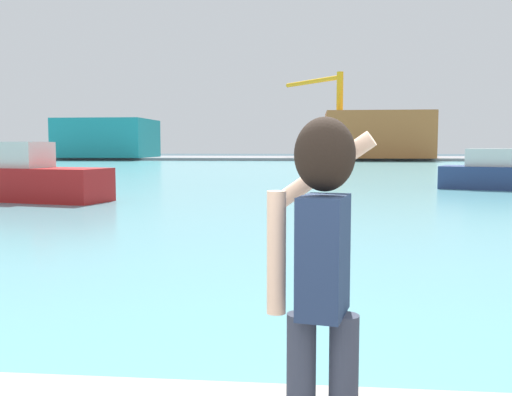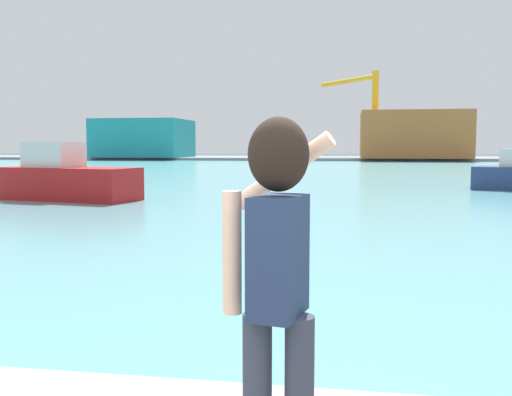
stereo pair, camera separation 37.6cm
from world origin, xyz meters
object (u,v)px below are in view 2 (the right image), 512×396
at_px(boat_moored, 66,179).
at_px(port_crane, 365,102).
at_px(warehouse_left, 144,138).
at_px(person_photographer, 277,263).
at_px(warehouse_right, 413,135).

distance_m(boat_moored, port_crane, 71.22).
bearing_deg(boat_moored, warehouse_left, 120.45).
distance_m(person_photographer, boat_moored, 21.67).
xyz_separation_m(boat_moored, warehouse_left, (-21.59, 67.17, 2.53)).
bearing_deg(warehouse_left, boat_moored, -72.18).
relative_size(person_photographer, warehouse_left, 0.13).
relative_size(boat_moored, warehouse_right, 0.39).
bearing_deg(port_crane, warehouse_left, -176.09).
height_order(warehouse_left, port_crane, port_crane).
distance_m(warehouse_left, port_crane, 35.24).
height_order(boat_moored, warehouse_left, warehouse_left).
bearing_deg(warehouse_right, warehouse_left, -179.51).
bearing_deg(boat_moored, warehouse_right, 86.01).
relative_size(boat_moored, port_crane, 0.46).
bearing_deg(port_crane, person_photographer, -91.50).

